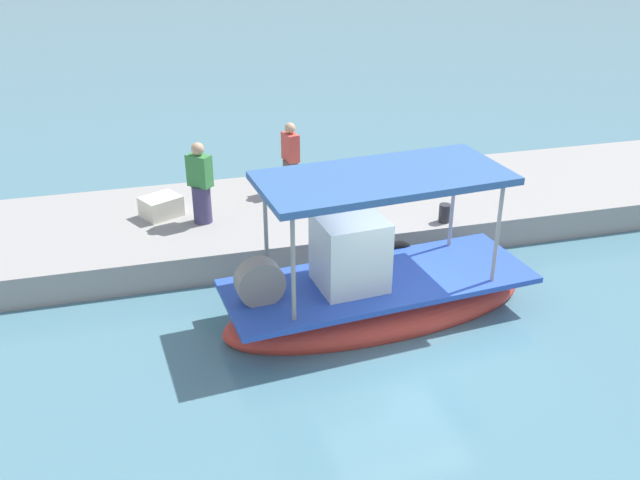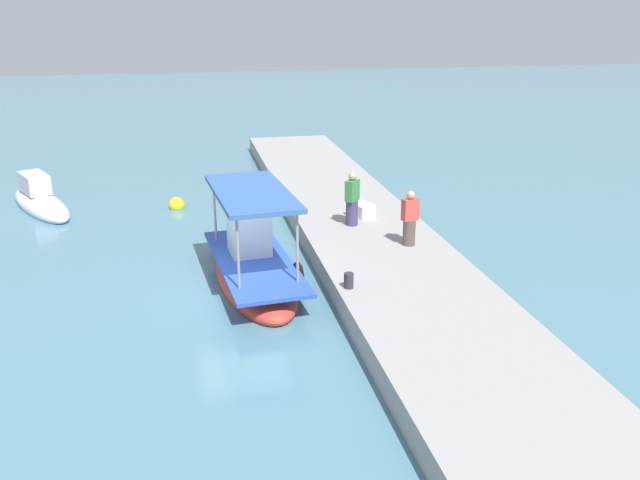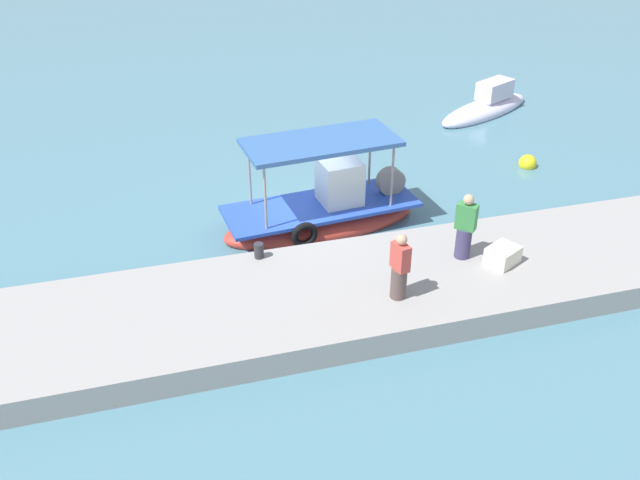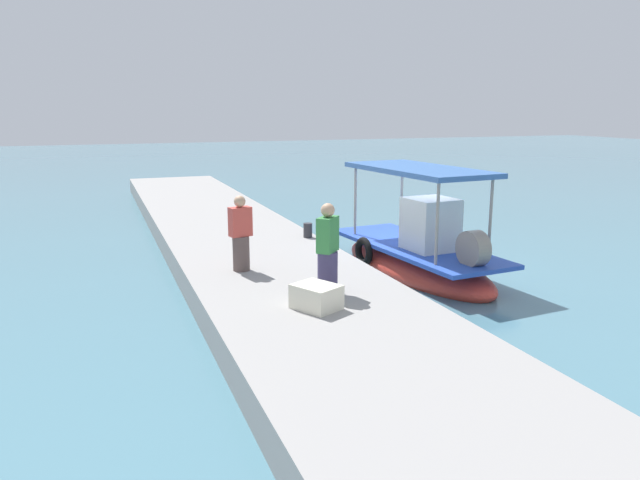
{
  "view_description": "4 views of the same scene",
  "coord_description": "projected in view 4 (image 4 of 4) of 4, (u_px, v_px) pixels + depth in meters",
  "views": [
    {
      "loc": [
        3.97,
        9.56,
        6.63
      ],
      "look_at": [
        0.9,
        -1.83,
        0.87
      ],
      "focal_mm": 38.97,
      "sensor_mm": 36.0,
      "label": 1
    },
    {
      "loc": [
        -16.91,
        1.35,
        7.31
      ],
      "look_at": [
        0.42,
        -2.26,
        1.08
      ],
      "focal_mm": 38.09,
      "sensor_mm": 36.0,
      "label": 2
    },
    {
      "loc": [
        -4.29,
        -16.41,
        9.58
      ],
      "look_at": [
        -0.46,
        -2.74,
        1.03
      ],
      "focal_mm": 37.77,
      "sensor_mm": 36.0,
      "label": 3
    },
    {
      "loc": [
        13.15,
        -7.81,
        4.07
      ],
      "look_at": [
        0.32,
        -2.99,
        1.06
      ],
      "focal_mm": 33.93,
      "sensor_mm": 36.0,
      "label": 4
    }
  ],
  "objects": [
    {
      "name": "fisherman_by_crate",
      "position": [
        328.0,
        253.0,
        11.33
      ],
      "size": [
        0.54,
        0.54,
        1.72
      ],
      "color": "#3F395F",
      "rests_on": "dock_quay"
    },
    {
      "name": "dock_quay",
      "position": [
        268.0,
        272.0,
        14.08
      ],
      "size": [
        36.0,
        3.97,
        0.62
      ],
      "primitive_type": "cube",
      "color": "#979492",
      "rests_on": "ground_plane"
    },
    {
      "name": "main_fishing_boat",
      "position": [
        417.0,
        255.0,
        15.06
      ],
      "size": [
        5.8,
        2.45,
        3.0
      ],
      "color": "red",
      "rests_on": "ground_plane"
    },
    {
      "name": "fisherman_near_bollard",
      "position": [
        241.0,
        237.0,
        12.91
      ],
      "size": [
        0.43,
        0.5,
        1.63
      ],
      "color": "brown",
      "rests_on": "dock_quay"
    },
    {
      "name": "ground_plane",
      "position": [
        424.0,
        269.0,
        15.58
      ],
      "size": [
        120.0,
        120.0,
        0.0
      ],
      "primitive_type": "plane",
      "color": "teal"
    },
    {
      "name": "cargo_crate",
      "position": [
        316.0,
        297.0,
        10.53
      ],
      "size": [
        0.96,
        0.9,
        0.43
      ],
      "primitive_type": "cube",
      "rotation": [
        0.0,
        0.0,
        0.48
      ],
      "color": "beige",
      "rests_on": "dock_quay"
    },
    {
      "name": "mooring_bollard",
      "position": [
        308.0,
        230.0,
        16.34
      ],
      "size": [
        0.24,
        0.24,
        0.39
      ],
      "primitive_type": "cylinder",
      "color": "#2D2D33",
      "rests_on": "dock_quay"
    }
  ]
}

